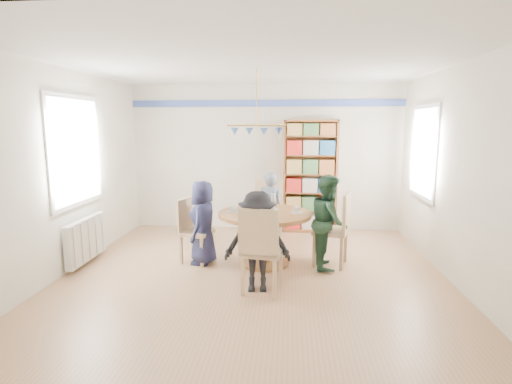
# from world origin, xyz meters

# --- Properties ---
(ground) EXTENTS (5.00, 5.00, 0.00)m
(ground) POSITION_xyz_m (0.00, 0.00, 0.00)
(ground) COLOR #A57B57
(room_shell) EXTENTS (5.00, 5.00, 5.00)m
(room_shell) POSITION_xyz_m (-0.26, 0.87, 1.65)
(room_shell) COLOR white
(room_shell) RESTS_ON ground
(radiator) EXTENTS (0.12, 1.00, 0.60)m
(radiator) POSITION_xyz_m (-2.42, 0.30, 0.35)
(radiator) COLOR silver
(radiator) RESTS_ON ground
(dining_table) EXTENTS (1.30, 1.30, 0.75)m
(dining_table) POSITION_xyz_m (0.12, 0.47, 0.56)
(dining_table) COLOR brown
(dining_table) RESTS_ON ground
(chair_left) EXTENTS (0.50, 0.50, 0.92)m
(chair_left) POSITION_xyz_m (-0.94, 0.50, 0.51)
(chair_left) COLOR tan
(chair_left) RESTS_ON ground
(chair_right) EXTENTS (0.57, 0.57, 1.04)m
(chair_right) POSITION_xyz_m (1.12, 0.50, 0.57)
(chair_right) COLOR tan
(chair_right) RESTS_ON ground
(chair_far) EXTENTS (0.48, 0.48, 1.06)m
(chair_far) POSITION_xyz_m (0.11, 1.55, 0.58)
(chair_far) COLOR tan
(chair_far) RESTS_ON ground
(chair_near) EXTENTS (0.53, 0.53, 1.04)m
(chair_near) POSITION_xyz_m (0.14, -0.55, 0.57)
(chair_near) COLOR tan
(chair_near) RESTS_ON ground
(person_left) EXTENTS (0.43, 0.62, 1.19)m
(person_left) POSITION_xyz_m (-0.75, 0.45, 0.60)
(person_left) COLOR #191C39
(person_left) RESTS_ON ground
(person_right) EXTENTS (0.49, 0.63, 1.29)m
(person_right) POSITION_xyz_m (1.00, 0.44, 0.65)
(person_right) COLOR #1C3825
(person_right) RESTS_ON ground
(person_far) EXTENTS (0.47, 0.33, 1.21)m
(person_far) POSITION_xyz_m (0.14, 1.41, 0.61)
(person_far) COLOR gray
(person_far) RESTS_ON ground
(person_near) EXTENTS (0.80, 0.48, 1.20)m
(person_near) POSITION_xyz_m (0.09, -0.46, 0.60)
(person_near) COLOR black
(person_near) RESTS_ON ground
(bookshelf) EXTENTS (0.98, 0.29, 2.05)m
(bookshelf) POSITION_xyz_m (0.83, 2.34, 1.01)
(bookshelf) COLOR brown
(bookshelf) RESTS_ON ground
(tableware) EXTENTS (1.07, 1.07, 0.28)m
(tableware) POSITION_xyz_m (0.10, 0.50, 0.81)
(tableware) COLOR white
(tableware) RESTS_ON dining_table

